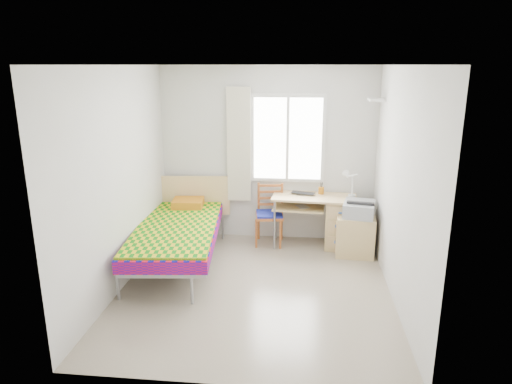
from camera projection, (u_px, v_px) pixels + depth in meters
floor at (255, 288)px, 5.51m from camera, size 3.50×3.50×0.00m
ceiling at (255, 65)px, 4.81m from camera, size 3.50×3.50×0.00m
wall_back at (267, 155)px, 6.84m from camera, size 3.20×0.00×3.20m
wall_left at (119, 180)px, 5.32m from camera, size 0.00×3.50×3.50m
wall_right at (400, 188)px, 5.00m from camera, size 0.00×3.50×3.50m
window at (288, 139)px, 6.72m from camera, size 1.10×0.04×1.30m
curtain at (239, 145)px, 6.77m from camera, size 0.35×0.05×1.70m
floating_shelf at (376, 100)px, 6.13m from camera, size 0.20×0.32×0.03m
bed at (179, 230)px, 6.10m from camera, size 1.25×2.33×0.97m
desk at (336, 219)px, 6.70m from camera, size 1.25×0.64×0.76m
chair at (270, 210)px, 6.79m from camera, size 0.44×0.44×0.91m
cabinet at (355, 235)px, 6.43m from camera, size 0.56×0.50×0.57m
printer at (359, 209)px, 6.33m from camera, size 0.50×0.55×0.20m
laptop at (302, 194)px, 6.69m from camera, size 0.40×0.31×0.03m
pen_cup at (321, 191)px, 6.74m from camera, size 0.11×0.11×0.10m
task_lamp at (349, 180)px, 6.43m from camera, size 0.23×0.33×0.44m
book at (298, 207)px, 6.67m from camera, size 0.23×0.26×0.02m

